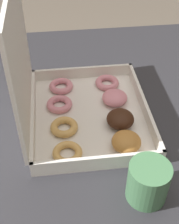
% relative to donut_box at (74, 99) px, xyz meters
% --- Properties ---
extents(dining_table, '(1.07, 0.94, 0.71)m').
position_rel_donut_box_xyz_m(dining_table, '(-0.06, -0.13, -0.16)').
color(dining_table, '#2D2D33').
rests_on(dining_table, ground_plane).
extents(donut_box, '(0.34, 0.30, 0.33)m').
position_rel_donut_box_xyz_m(donut_box, '(0.00, 0.00, 0.00)').
color(donut_box, silver).
rests_on(donut_box, dining_table).
extents(coffee_mug, '(0.08, 0.08, 0.09)m').
position_rel_donut_box_xyz_m(coffee_mug, '(-0.24, -0.12, -0.02)').
color(coffee_mug, '#4C8456').
rests_on(coffee_mug, dining_table).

